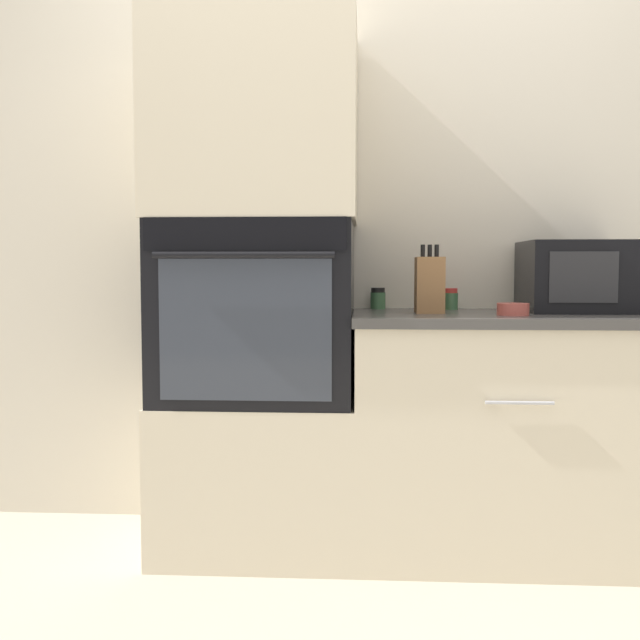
% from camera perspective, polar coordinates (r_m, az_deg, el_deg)
% --- Properties ---
extents(ground_plane, '(12.00, 12.00, 0.00)m').
position_cam_1_polar(ground_plane, '(2.64, 2.60, -19.17)').
color(ground_plane, beige).
extents(wall_back, '(8.00, 0.05, 2.50)m').
position_cam_1_polar(wall_back, '(3.07, 2.85, 7.93)').
color(wall_back, beige).
rests_on(wall_back, ground_plane).
extents(oven_cabinet_base, '(0.72, 0.60, 0.56)m').
position_cam_1_polar(oven_cabinet_base, '(2.86, -4.68, -11.40)').
color(oven_cabinet_base, beige).
rests_on(oven_cabinet_base, ground_plane).
extents(wall_oven, '(0.70, 0.64, 0.64)m').
position_cam_1_polar(wall_oven, '(2.76, -4.76, 0.75)').
color(wall_oven, black).
rests_on(wall_oven, oven_cabinet_base).
extents(oven_cabinet_upper, '(0.72, 0.60, 0.72)m').
position_cam_1_polar(oven_cabinet_upper, '(2.81, -4.83, 14.82)').
color(oven_cabinet_upper, beige).
rests_on(oven_cabinet_upper, wall_oven).
extents(counter_unit, '(1.08, 0.63, 0.88)m').
position_cam_1_polar(counter_unit, '(2.84, 13.63, -8.33)').
color(counter_unit, beige).
rests_on(counter_unit, ground_plane).
extents(microwave, '(0.38, 0.36, 0.26)m').
position_cam_1_polar(microwave, '(2.94, 18.90, 3.15)').
color(microwave, black).
rests_on(microwave, counter_unit).
extents(knife_block, '(0.10, 0.15, 0.25)m').
position_cam_1_polar(knife_block, '(2.75, 8.33, 2.69)').
color(knife_block, olive).
rests_on(knife_block, counter_unit).
extents(bowl, '(0.11, 0.11, 0.04)m').
position_cam_1_polar(bowl, '(2.67, 14.49, 0.80)').
color(bowl, '#B24C42').
rests_on(bowl, counter_unit).
extents(condiment_jar_near, '(0.06, 0.06, 0.08)m').
position_cam_1_polar(condiment_jar_near, '(2.98, 4.44, 1.63)').
color(condiment_jar_near, '#427047').
rests_on(condiment_jar_near, counter_unit).
extents(condiment_jar_mid, '(0.05, 0.05, 0.08)m').
position_cam_1_polar(condiment_jar_mid, '(2.97, 9.95, 1.57)').
color(condiment_jar_mid, '#427047').
rests_on(condiment_jar_mid, counter_unit).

